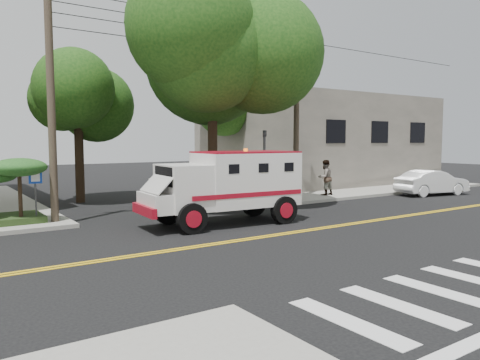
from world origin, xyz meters
TOP-DOWN VIEW (x-y plane):
  - ground at (0.00, 0.00)m, footprint 100.00×100.00m
  - sidewalk_ne at (13.50, 13.50)m, footprint 17.00×17.00m
  - building_right at (15.00, 14.00)m, footprint 14.00×12.00m
  - utility_pole_left at (-5.60, 6.00)m, footprint 0.28×0.28m
  - utility_pole_right at (6.30, 6.20)m, footprint 0.28×0.28m
  - tree_main at (1.94, 6.21)m, footprint 6.08×5.70m
  - tree_left at (-2.68, 11.79)m, footprint 4.48×4.20m
  - tree_right at (8.84, 15.77)m, footprint 4.80×4.50m
  - traffic_signal at (3.80, 5.60)m, footprint 0.15×0.18m
  - accessibility_sign at (-6.20, 6.17)m, footprint 0.45×0.10m
  - armored_truck at (-0.14, 2.67)m, footprint 6.10×2.75m
  - parked_sedan at (14.49, 3.80)m, footprint 4.55×2.31m
  - pedestrian_a at (5.50, 6.71)m, footprint 0.69×0.49m
  - pedestrian_b at (8.52, 6.33)m, footprint 0.93×0.73m

SIDE VIEW (x-z plane):
  - ground at x=0.00m, z-range 0.00..0.00m
  - sidewalk_ne at x=13.50m, z-range 0.00..0.15m
  - parked_sedan at x=14.49m, z-range 0.00..1.43m
  - pedestrian_a at x=5.50m, z-range 0.15..1.96m
  - pedestrian_b at x=8.52m, z-range 0.15..2.07m
  - accessibility_sign at x=-6.20m, z-range 0.35..2.38m
  - armored_truck at x=-0.14m, z-range 0.19..2.91m
  - traffic_signal at x=3.80m, z-range 0.43..4.03m
  - building_right at x=15.00m, z-range 0.15..6.15m
  - utility_pole_left at x=-5.60m, z-range 0.00..9.00m
  - utility_pole_right at x=6.30m, z-range 0.00..9.00m
  - tree_left at x=-2.68m, z-range 1.88..9.58m
  - tree_right at x=8.84m, z-range 1.99..10.19m
  - tree_main at x=1.94m, z-range 2.27..12.12m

